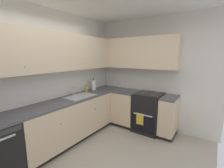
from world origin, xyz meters
The scene contains 13 objects.
wall_back centered at (0.00, 1.47, 1.34)m, with size 4.25×0.05×2.68m, color silver.
wall_right centered at (2.10, 0.00, 1.34)m, with size 0.05×3.00×2.68m, color silver.
lower_cabinets_back centered at (0.42, 1.15, 0.44)m, with size 2.10×0.62×0.87m.
countertop_back centered at (0.42, 1.15, 0.89)m, with size 3.31×0.60×0.04m, color #4C4C51.
lower_cabinets_right centered at (1.78, 0.19, 0.44)m, with size 0.62×1.51×0.87m.
countertop_right centered at (1.78, 0.19, 0.89)m, with size 0.60×1.51×0.03m.
oven_range centered at (1.79, -0.04, 0.46)m, with size 0.68×0.62×1.06m.
upper_cabinets_back centered at (0.26, 1.29, 1.85)m, with size 2.99×0.34×0.73m.
upper_cabinets_right centered at (1.92, 0.42, 1.85)m, with size 0.32×2.06×0.73m.
sink centered at (0.71, 1.12, 0.87)m, with size 0.65×0.40×0.10m.
faucet centered at (0.72, 1.33, 1.04)m, with size 0.07×0.16×0.21m.
soap_bottle centered at (1.12, 1.33, 0.98)m, with size 0.05×0.05×0.17m.
paper_towel_roll centered at (1.37, 1.31, 1.04)m, with size 0.11×0.11×0.32m.
Camera 1 is at (-1.58, -1.30, 1.78)m, focal length 24.69 mm.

